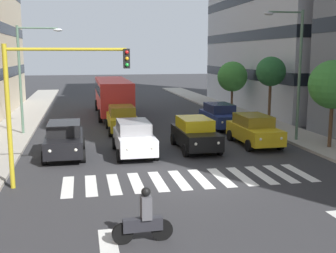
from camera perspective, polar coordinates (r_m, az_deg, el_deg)
name	(u,v)px	position (r m, az deg, el deg)	size (l,w,h in m)	color
ground_plane	(190,179)	(17.64, 3.01, -7.13)	(180.00, 180.00, 0.00)	#2D2D30
crosswalk_markings	(190,179)	(17.64, 3.01, -7.12)	(10.35, 2.80, 0.01)	silver
lane_arrow_1	(109,246)	(11.99, -8.01, -15.64)	(0.50, 2.20, 0.01)	silver
car_0	(254,130)	(24.41, 11.53, -0.42)	(2.02, 4.44, 1.72)	gold
car_1	(195,133)	(22.82, 3.69, -0.95)	(2.02, 4.44, 1.72)	black
car_2	(134,137)	(21.77, -4.63, -1.49)	(2.02, 4.44, 1.72)	silver
car_3	(65,139)	(21.92, -13.81, -1.66)	(2.02, 4.44, 1.72)	black
car_row2_0	(220,116)	(29.48, 7.01, 1.44)	(2.02, 4.44, 1.72)	navy
car_row2_1	(122,119)	(28.07, -6.22, 1.04)	(2.02, 4.44, 1.72)	gold
bus_behind_traffic	(113,93)	(35.84, -7.48, 4.48)	(2.78, 10.50, 3.00)	red
motorcycle_with_rider	(144,220)	(11.85, -3.30, -12.48)	(1.70, 0.37, 1.57)	black
traffic_light_gantry	(45,91)	(16.71, -16.32, 4.58)	(4.70, 0.36, 5.50)	#AD991E
street_lamp_left	(294,63)	(25.36, 16.72, 8.21)	(2.41, 0.28, 7.42)	#4C6B56
street_lamp_right	(27,68)	(27.92, -18.49, 7.52)	(2.77, 0.28, 6.70)	#4C6B56
street_tree_0	(333,85)	(24.08, 21.43, 5.28)	(2.59, 2.59, 4.68)	#513823
street_tree_1	(271,72)	(30.83, 13.72, 7.19)	(2.09, 2.09, 4.80)	#513823
street_tree_2	(232,77)	(37.17, 8.69, 6.68)	(2.60, 2.60, 4.34)	#513823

